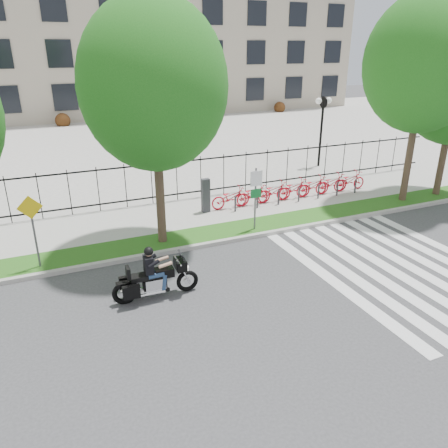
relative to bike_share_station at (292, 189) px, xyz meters
name	(u,v)px	position (x,y,z in m)	size (l,w,h in m)	color
ground	(274,297)	(-5.09, -7.20, -0.64)	(120.00, 120.00, 0.00)	#38383A
curb	(220,242)	(-5.09, -3.10, -0.56)	(60.00, 0.20, 0.15)	#A19E98
grass_verge	(211,234)	(-5.09, -2.25, -0.56)	(60.00, 1.50, 0.15)	#225715
sidewalk	(190,213)	(-5.09, 0.25, -0.56)	(60.00, 3.50, 0.15)	gray
plaza	(115,141)	(-5.09, 17.80, -0.59)	(80.00, 34.00, 0.10)	gray
crosswalk_stripes	(397,266)	(-0.26, -7.20, -0.63)	(5.70, 8.00, 0.01)	silver
iron_fence	(177,180)	(-5.09, 2.00, 0.51)	(30.00, 0.06, 2.00)	black
office_building	(71,16)	(-5.09, 37.72, 9.33)	(60.00, 21.90, 20.15)	#AA9D89
lamp_post_right	(323,114)	(4.91, 4.80, 2.57)	(1.06, 0.70, 4.25)	black
street_tree_1	(154,86)	(-7.07, -2.25, 5.11)	(4.96, 4.96, 8.46)	#3E2E22
street_tree_2	(424,64)	(4.77, -2.25, 5.62)	(5.11, 5.11, 9.06)	#3E2E22
bike_share_station	(292,189)	(0.00, 0.00, 0.00)	(8.90, 0.86, 1.50)	#2D2D33
sign_pole_regulatory	(256,191)	(-3.36, -2.62, 1.10)	(0.50, 0.09, 2.50)	#59595B
sign_pole_warning	(32,222)	(-11.39, -2.62, 1.10)	(0.78, 0.09, 2.49)	#59595B
motorcycle_rider	(155,277)	(-8.30, -5.78, 0.03)	(2.60, 0.77, 2.01)	black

